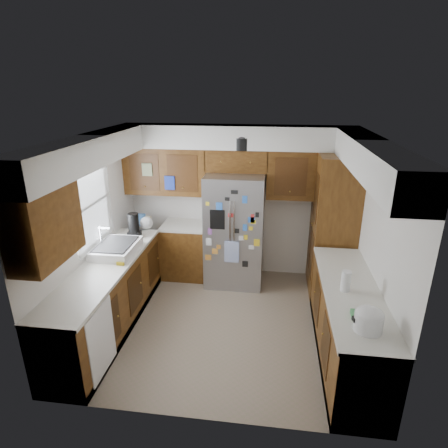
% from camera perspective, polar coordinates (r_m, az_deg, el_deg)
% --- Properties ---
extents(floor, '(3.60, 3.60, 0.00)m').
position_cam_1_polar(floor, '(5.31, 0.12, -14.79)').
color(floor, gray).
rests_on(floor, ground).
extents(room_shell, '(3.64, 3.24, 2.52)m').
position_cam_1_polar(room_shell, '(4.87, -0.54, 5.70)').
color(room_shell, silver).
rests_on(room_shell, ground).
extents(left_counter_run, '(1.36, 3.20, 0.92)m').
position_cam_1_polar(left_counter_run, '(5.42, -14.46, -9.36)').
color(left_counter_run, '#45250D').
rests_on(left_counter_run, ground).
extents(right_counter_run, '(0.63, 2.25, 0.92)m').
position_cam_1_polar(right_counter_run, '(4.74, 18.22, -14.58)').
color(right_counter_run, '#45250D').
rests_on(right_counter_run, ground).
extents(pantry, '(0.60, 0.90, 2.15)m').
position_cam_1_polar(pantry, '(5.88, 16.30, -0.19)').
color(pantry, '#45250D').
rests_on(pantry, ground).
extents(fridge, '(0.90, 0.79, 1.80)m').
position_cam_1_polar(fridge, '(5.94, 1.63, -0.92)').
color(fridge, '#97979C').
rests_on(fridge, ground).
extents(bridge_cabinet, '(0.96, 0.34, 0.35)m').
position_cam_1_polar(bridge_cabinet, '(5.86, 1.98, 9.73)').
color(bridge_cabinet, '#45250D').
rests_on(bridge_cabinet, fridge).
extents(fridge_top_items, '(0.59, 0.41, 0.30)m').
position_cam_1_polar(fridge_top_items, '(5.79, 1.48, 12.74)').
color(fridge_top_items, '#1355AC').
rests_on(fridge_top_items, bridge_cabinet).
extents(sink_assembly, '(0.52, 0.72, 0.37)m').
position_cam_1_polar(sink_assembly, '(5.28, -16.10, -3.56)').
color(sink_assembly, white).
rests_on(sink_assembly, left_counter_run).
extents(left_counter_clutter, '(0.32, 0.86, 0.38)m').
position_cam_1_polar(left_counter_clutter, '(5.89, -12.84, -0.07)').
color(left_counter_clutter, black).
rests_on(left_counter_clutter, left_counter_run).
extents(rice_cooker, '(0.27, 0.26, 0.23)m').
position_cam_1_polar(rice_cooker, '(3.79, 21.21, -13.32)').
color(rice_cooker, white).
rests_on(rice_cooker, right_counter_run).
extents(paper_towel, '(0.10, 0.10, 0.24)m').
position_cam_1_polar(paper_towel, '(4.37, 18.07, -8.27)').
color(paper_towel, white).
rests_on(paper_towel, right_counter_run).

